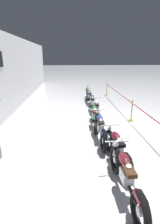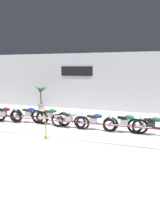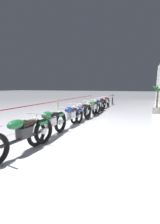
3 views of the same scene
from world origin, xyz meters
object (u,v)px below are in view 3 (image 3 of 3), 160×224
Objects in this scene: motorcycle_green_3 at (93,108)px; motorcycle_maroon_0 at (106,102)px; potted_palm_left_of_row at (158,98)px; motorcycle_blue_2 at (99,106)px; motorcycle_blue_5 at (71,116)px; motorcycle_green_6 at (50,124)px; stanchion_far_left at (70,101)px; stanchion_mid_left at (58,110)px; motorcycle_silver_4 at (81,111)px; motorcycle_green_7 at (22,135)px; bicycle at (112,100)px; motorcycle_maroon_1 at (101,103)px.

motorcycle_maroon_0 is at bearing -178.16° from motorcycle_green_3.
motorcycle_blue_2 is at bearing -73.32° from potted_palm_left_of_row.
motorcycle_maroon_0 is 0.97× the size of motorcycle_blue_2.
motorcycle_blue_5 is (3.87, -0.18, -0.02)m from motorcycle_blue_2.
stanchion_far_left is at bearing -161.26° from motorcycle_green_6.
motorcycle_blue_5 is at bearing -2.66° from motorcycle_blue_2.
motorcycle_blue_2 is 2.36× the size of stanchion_mid_left.
motorcycle_green_3 is 1.28m from motorcycle_silver_4.
motorcycle_green_7 reaches higher than motorcycle_blue_5.
stanchion_mid_left reaches higher than bicycle.
motorcycle_maroon_1 is 2.84m from motorcycle_green_3.
motorcycle_green_3 is 1.12× the size of motorcycle_silver_4.
motorcycle_green_3 reaches higher than motorcycle_green_7.
stanchion_far_left is at bearing -29.11° from motorcycle_maroon_0.
stanchion_mid_left reaches higher than motorcycle_maroon_1.
stanchion_far_left is at bearing 180.00° from stanchion_mid_left.
motorcycle_green_6 is 10.69m from bicycle.
motorcycle_green_7 is at bearing -0.05° from motorcycle_blue_5.
motorcycle_maroon_0 is 6.63m from motorcycle_blue_5.
motorcycle_green_3 is 4.22m from potted_palm_left_of_row.
stanchion_mid_left is (0.66, -1.91, -0.13)m from motorcycle_green_3.
motorcycle_silver_4 is (2.56, -0.23, -0.00)m from motorcycle_blue_2.
motorcycle_maroon_0 reaches higher than motorcycle_maroon_1.
motorcycle_maroon_0 is 5.05m from stanchion_mid_left.
motorcycle_green_7 reaches higher than motorcycle_silver_4.
motorcycle_maroon_1 is at bearing -6.13° from motorcycle_maroon_0.
motorcycle_maroon_0 reaches higher than motorcycle_silver_4.
motorcycle_green_3 is at bearing 168.26° from motorcycle_silver_4.
motorcycle_blue_2 reaches higher than motorcycle_green_6.
motorcycle_blue_5 is 9.16m from bicycle.
motorcycle_maroon_1 is 0.96× the size of motorcycle_green_7.
stanchion_far_left is at bearing -18.01° from bicycle.
motorcycle_silver_4 is at bearing -1.53° from bicycle.
potted_palm_left_of_row is (1.72, 3.59, 0.55)m from motorcycle_maroon_0.
motorcycle_blue_5 is at bearing 26.20° from stanchion_far_left.
motorcycle_green_6 reaches higher than motorcycle_blue_5.
potted_palm_left_of_row is at bearing 64.43° from motorcycle_maroon_0.
motorcycle_maroon_1 is 2.56m from stanchion_far_left.
stanchion_mid_left reaches higher than motorcycle_blue_5.
bicycle is at bearing -179.79° from motorcycle_blue_2.
potted_palm_left_of_row is (-2.36, 3.46, 0.54)m from motorcycle_green_3.
motorcycle_green_7 is at bearing -25.53° from potted_palm_left_of_row.
motorcycle_maroon_1 is at bearing -97.29° from potted_palm_left_of_row.
motorcycle_maroon_0 is at bearing 179.50° from motorcycle_green_7.
motorcycle_green_3 reaches higher than bicycle.
motorcycle_blue_5 is at bearing -1.01° from bicycle.
bicycle reaches higher than motorcycle_blue_5.
motorcycle_green_3 is at bearing 5.33° from motorcycle_maroon_1.
motorcycle_green_3 is 2.12m from stanchion_far_left.
motorcycle_silver_4 is at bearing -177.86° from motorcycle_blue_5.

